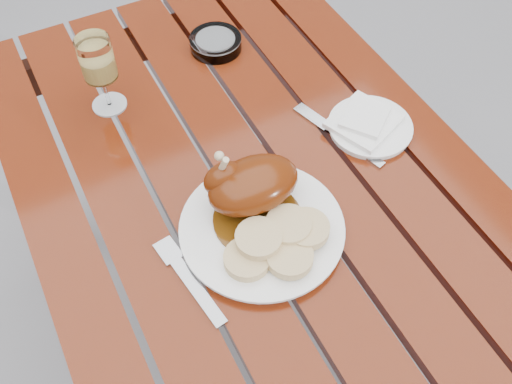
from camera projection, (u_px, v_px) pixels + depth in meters
ground at (253, 337)px, 1.64m from camera, size 60.00×60.00×0.00m
table at (253, 275)px, 1.34m from camera, size 0.80×1.20×0.75m
dinner_plate at (262, 229)px, 0.96m from camera, size 0.34×0.34×0.02m
roast_duck at (249, 186)px, 0.95m from camera, size 0.17×0.17×0.12m
bread_dumplings at (278, 242)px, 0.92m from camera, size 0.19×0.13×0.03m
wine_glass at (101, 75)px, 1.08m from camera, size 0.09×0.09×0.16m
side_plate at (370, 127)px, 1.10m from camera, size 0.21×0.21×0.01m
napkin at (364, 121)px, 1.10m from camera, size 0.15×0.15×0.01m
ashtray at (216, 43)px, 1.24m from camera, size 0.13×0.13×0.03m
fork at (193, 285)px, 0.91m from camera, size 0.04×0.17×0.01m
knife at (345, 139)px, 1.09m from camera, size 0.07×0.18×0.01m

